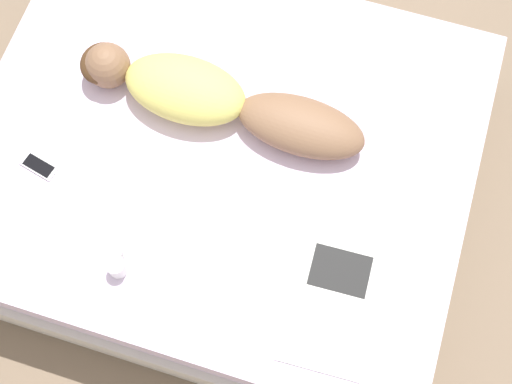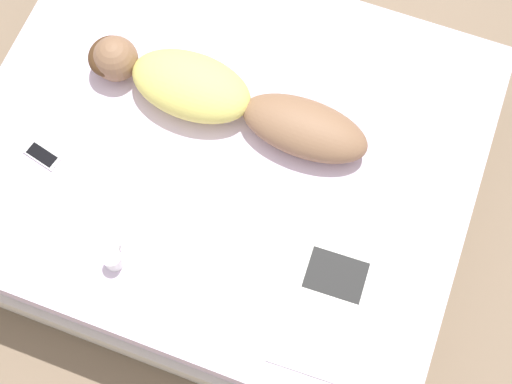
{
  "view_description": "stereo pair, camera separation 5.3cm",
  "coord_description": "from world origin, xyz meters",
  "px_view_note": "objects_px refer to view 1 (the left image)",
  "views": [
    {
      "loc": [
        -1.1,
        -0.49,
        3.15
      ],
      "look_at": [
        -0.17,
        -0.2,
        0.54
      ],
      "focal_mm": 50.0,
      "sensor_mm": 36.0,
      "label": 1
    },
    {
      "loc": [
        -1.08,
        -0.54,
        3.15
      ],
      "look_at": [
        -0.17,
        -0.2,
        0.54
      ],
      "focal_mm": 50.0,
      "sensor_mm": 36.0,
      "label": 2
    }
  ],
  "objects_px": {
    "person": "(212,98)",
    "cell_phone": "(39,166)",
    "coffee_mug": "(117,266)",
    "open_magazine": "(333,302)"
  },
  "relations": [
    {
      "from": "person",
      "to": "coffee_mug",
      "type": "height_order",
      "value": "person"
    },
    {
      "from": "coffee_mug",
      "to": "cell_phone",
      "type": "distance_m",
      "value": 0.55
    },
    {
      "from": "person",
      "to": "open_magazine",
      "type": "height_order",
      "value": "person"
    },
    {
      "from": "person",
      "to": "cell_phone",
      "type": "height_order",
      "value": "person"
    },
    {
      "from": "cell_phone",
      "to": "person",
      "type": "bearing_deg",
      "value": -38.54
    },
    {
      "from": "coffee_mug",
      "to": "cell_phone",
      "type": "bearing_deg",
      "value": 56.74
    },
    {
      "from": "open_magazine",
      "to": "coffee_mug",
      "type": "bearing_deg",
      "value": 96.25
    },
    {
      "from": "cell_phone",
      "to": "open_magazine",
      "type": "bearing_deg",
      "value": -84.67
    },
    {
      "from": "open_magazine",
      "to": "cell_phone",
      "type": "relative_size",
      "value": 3.23
    },
    {
      "from": "coffee_mug",
      "to": "person",
      "type": "bearing_deg",
      "value": -9.36
    }
  ]
}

